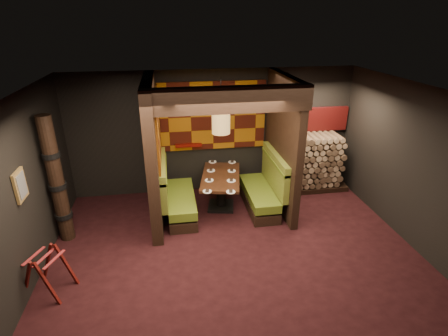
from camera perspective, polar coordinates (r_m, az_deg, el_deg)
floor at (r=6.34m, az=1.96°, el=-14.41°), size 6.50×5.50×0.02m
ceiling at (r=5.10m, az=2.42°, el=11.90°), size 6.50×5.50×0.02m
wall_back at (r=8.10m, az=-1.68°, el=5.88°), size 6.50×0.02×2.85m
wall_front at (r=3.42m, az=12.09°, el=-23.39°), size 6.50×0.02×2.85m
wall_left at (r=5.92m, az=-30.63°, el=-4.60°), size 0.02×5.50×2.85m
wall_right at (r=6.95m, az=29.55°, el=-0.42°), size 0.02×5.50×2.85m
partition_left at (r=7.00m, az=-11.46°, el=2.48°), size 0.20×2.20×2.85m
partition_right at (r=7.41m, az=9.49°, el=3.83°), size 0.15×2.10×2.85m
header_beam at (r=5.82m, az=0.73°, el=11.07°), size 2.85×0.18×0.44m
tapa_back_panel at (r=7.94m, az=-1.85°, el=8.48°), size 2.40×0.06×1.55m
tapa_side_panel at (r=7.02m, az=-10.72°, el=6.29°), size 0.04×1.85×1.45m
lacquer_shelf at (r=8.02m, az=-5.81°, el=3.74°), size 0.60×0.12×0.07m
booth_bench_left at (r=7.42m, az=-7.82°, el=-4.72°), size 0.68×1.60×1.14m
booth_bench_right at (r=7.67m, az=6.47°, el=-3.65°), size 0.68×1.60×1.14m
dining_table at (r=7.53m, az=-0.52°, el=-2.89°), size 1.06×1.58×0.77m
place_settings at (r=7.42m, az=-0.53°, el=-1.19°), size 0.92×1.73×0.03m
pendant_lamp at (r=6.96m, az=-0.50°, el=7.47°), size 0.37×0.37×1.12m
framed_picture at (r=5.91m, az=-30.31°, el=-2.46°), size 0.05×0.36×0.46m
luggage_rack at (r=6.09m, az=-26.92°, el=-14.70°), size 0.82×0.71×0.75m
totem_column at (r=6.88m, az=-25.65°, el=-2.03°), size 0.31×0.31×2.40m
firewood_stack at (r=8.58m, az=14.06°, el=0.90°), size 1.73×0.70×1.36m
mosaic_header at (r=8.56m, az=13.86°, el=7.69°), size 1.83×0.10×0.56m
bay_front_post at (r=7.67m, az=9.52°, el=4.51°), size 0.08×0.08×2.85m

